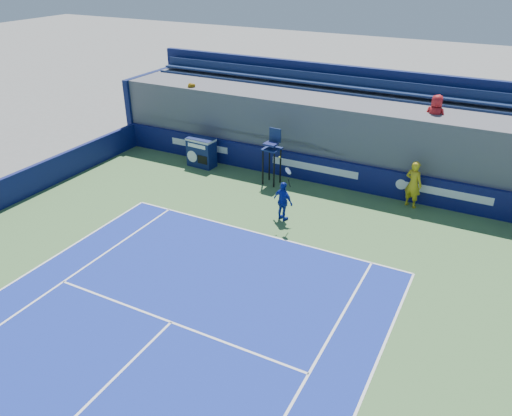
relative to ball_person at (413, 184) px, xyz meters
The scene contains 6 objects.
ball_person is the anchor object (origin of this frame).
back_hoarding 4.37m from the ball_person, behind, with size 20.40×0.21×1.20m.
match_clock 9.76m from the ball_person, behind, with size 1.36×0.81×1.40m.
umpire_chair 5.98m from the ball_person, behind, with size 0.75×0.75×2.48m.
tennis_player 5.32m from the ball_person, 140.18° to the right, with size 0.99×0.69×2.57m.
stadium_seating 5.07m from the ball_person, 149.96° to the left, with size 21.00×4.05×4.40m.
Camera 1 is at (7.10, -2.10, 9.20)m, focal length 35.00 mm.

